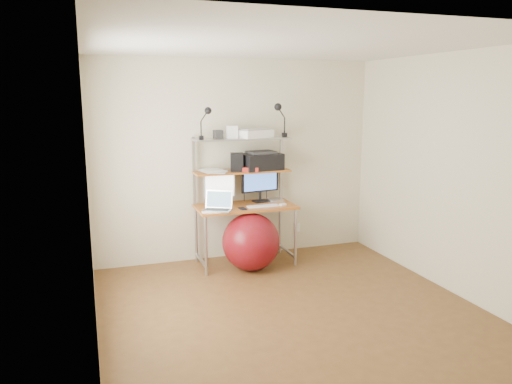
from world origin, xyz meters
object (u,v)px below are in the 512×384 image
at_px(laptop, 218,206).
at_px(printer, 261,161).
at_px(monitor_black, 260,182).
at_px(exercise_ball, 251,242).
at_px(monitor_silver, 219,188).

relative_size(laptop, printer, 0.77).
height_order(monitor_black, printer, printer).
distance_m(laptop, exercise_ball, 0.59).
relative_size(monitor_black, laptop, 1.25).
bearing_deg(exercise_ball, laptop, 163.28).
bearing_deg(exercise_ball, printer, 55.03).
bearing_deg(monitor_black, monitor_silver, 179.30).
distance_m(printer, exercise_ball, 1.02).
distance_m(monitor_black, printer, 0.27).
bearing_deg(monitor_black, exercise_ball, -131.72).
xyz_separation_m(monitor_silver, printer, (0.55, 0.05, 0.30)).
bearing_deg(printer, monitor_black, 91.41).
bearing_deg(laptop, exercise_ball, 12.01).
bearing_deg(laptop, monitor_silver, 99.58).
height_order(monitor_silver, monitor_black, monitor_black).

